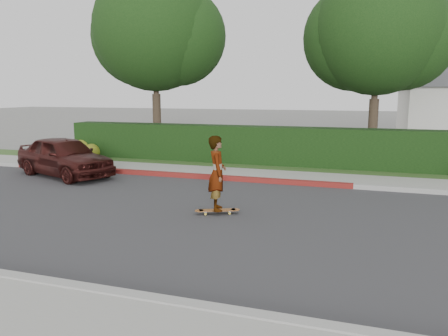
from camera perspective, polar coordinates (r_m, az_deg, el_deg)
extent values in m
plane|color=slate|center=(9.37, 9.57, -7.49)|extent=(120.00, 120.00, 0.00)
cube|color=#2D2D30|center=(9.37, 9.57, -7.46)|extent=(60.00, 8.00, 0.01)
cube|color=#9E9E99|center=(5.62, 2.93, -18.87)|extent=(60.00, 0.20, 0.15)
cube|color=#9E9E99|center=(13.30, 12.24, -2.06)|extent=(60.00, 0.20, 0.15)
cube|color=maroon|center=(14.65, -7.59, -0.81)|extent=(12.00, 0.21, 0.15)
cube|color=gray|center=(14.18, 12.62, -1.40)|extent=(60.00, 1.60, 0.12)
cube|color=#2D4C1E|center=(15.75, 13.19, -0.34)|extent=(60.00, 1.60, 0.10)
cube|color=black|center=(16.74, 3.18, 2.92)|extent=(15.00, 1.00, 1.50)
sphere|color=#2D4C19|center=(19.56, -18.00, 2.28)|extent=(0.90, 0.90, 0.90)
sphere|color=#2D4C19|center=(19.06, -16.88, 2.00)|extent=(0.70, 0.70, 0.70)
cylinder|color=#33261C|center=(19.50, -8.73, 5.58)|extent=(0.36, 0.36, 2.70)
cylinder|color=#33261C|center=(19.46, -8.89, 11.54)|extent=(0.24, 0.24, 2.25)
sphere|color=black|center=(19.63, -9.05, 17.46)|extent=(5.20, 5.20, 5.20)
sphere|color=black|center=(20.32, -10.60, 16.58)|extent=(4.42, 4.42, 4.42)
sphere|color=black|center=(19.47, -6.15, 16.69)|extent=(4.16, 4.16, 4.16)
cylinder|color=#33261C|center=(17.93, 18.82, 4.51)|extent=(0.36, 0.36, 2.52)
cylinder|color=#33261C|center=(17.87, 19.16, 10.55)|extent=(0.24, 0.24, 2.10)
sphere|color=black|center=(18.01, 19.51, 16.57)|extent=(4.80, 4.80, 4.80)
sphere|color=black|center=(18.39, 16.86, 15.93)|extent=(4.08, 4.08, 4.08)
sphere|color=black|center=(18.30, 22.35, 15.33)|extent=(3.84, 3.84, 3.84)
cylinder|color=gold|center=(10.01, -2.43, -6.01)|extent=(0.06, 0.05, 0.06)
cylinder|color=gold|center=(10.16, -2.49, -5.77)|extent=(0.06, 0.05, 0.06)
cylinder|color=gold|center=(10.05, 0.74, -5.93)|extent=(0.06, 0.05, 0.06)
cylinder|color=gold|center=(10.20, 0.63, -5.69)|extent=(0.06, 0.05, 0.06)
cube|color=silver|center=(10.07, -2.46, -5.68)|extent=(0.11, 0.17, 0.02)
cube|color=silver|center=(10.12, 0.68, -5.60)|extent=(0.11, 0.17, 0.02)
cube|color=brown|center=(10.09, -0.89, -5.53)|extent=(0.84, 0.52, 0.02)
cylinder|color=brown|center=(10.06, -3.25, -5.58)|extent=(0.27, 0.27, 0.02)
cylinder|color=brown|center=(10.13, 1.47, -5.46)|extent=(0.27, 0.27, 0.02)
imported|color=white|center=(9.89, -0.90, -0.69)|extent=(0.61, 0.73, 1.71)
imported|color=#3E1613|center=(15.44, -20.12, 1.43)|extent=(4.23, 2.85, 1.34)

